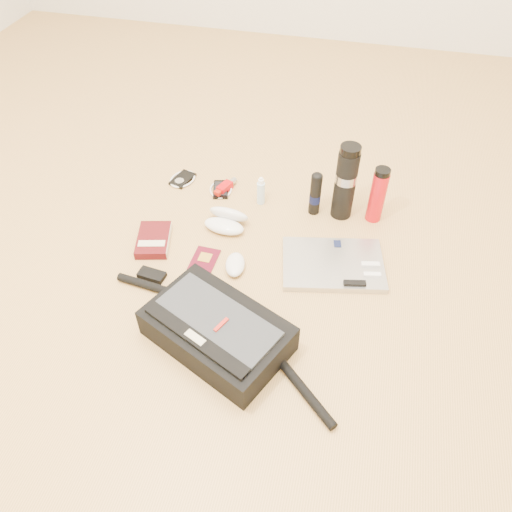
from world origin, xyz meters
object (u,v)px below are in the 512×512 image
at_px(book, 154,240).
at_px(thermos_black, 345,182).
at_px(thermos_red, 378,195).
at_px(laptop, 333,264).
at_px(messenger_bag, 216,330).

height_order(book, thermos_black, thermos_black).
height_order(book, thermos_red, thermos_red).
distance_m(laptop, book, 0.64).
xyz_separation_m(messenger_bag, thermos_black, (0.29, 0.67, 0.10)).
distance_m(messenger_bag, laptop, 0.49).
xyz_separation_m(book, thermos_black, (0.63, 0.32, 0.14)).
xyz_separation_m(laptop, book, (-0.64, -0.03, 0.00)).
distance_m(book, thermos_red, 0.82).
bearing_deg(thermos_red, laptop, -111.38).
bearing_deg(laptop, book, 171.47).
relative_size(messenger_bag, book, 4.03).
relative_size(book, thermos_black, 0.64).
distance_m(messenger_bag, thermos_black, 0.73).
xyz_separation_m(thermos_black, thermos_red, (0.12, 0.00, -0.04)).
xyz_separation_m(messenger_bag, thermos_red, (0.41, 0.67, 0.06)).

